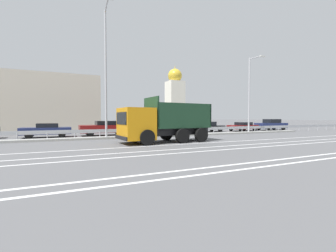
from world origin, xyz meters
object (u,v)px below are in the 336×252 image
object	(u,v)px
parked_car_4	(163,127)
parked_car_7	(271,125)
street_lamp_2	(250,92)
parked_car_2	(46,130)
median_road_sign	(196,124)
parked_car_3	(105,128)
church_tower	(175,98)
street_lamp_1	(106,68)
parked_car_5	(208,127)
parked_car_6	(243,126)
dump_truck	(155,125)

from	to	relation	value
parked_car_4	parked_car_7	bearing A→B (deg)	-89.75
street_lamp_2	parked_car_2	world-z (taller)	street_lamp_2
median_road_sign	parked_car_3	size ratio (longest dim) A/B	0.45
parked_car_2	church_tower	distance (m)	34.64
street_lamp_2	parked_car_4	world-z (taller)	street_lamp_2
street_lamp_1	parked_car_4	world-z (taller)	street_lamp_1
parked_car_4	church_tower	world-z (taller)	church_tower
street_lamp_2	parked_car_4	xyz separation A→B (m)	(-9.02, 4.33, -4.11)
parked_car_5	parked_car_7	xyz separation A→B (m)	(10.72, -0.59, 0.13)
parked_car_6	church_tower	size ratio (longest dim) A/B	0.31
parked_car_5	parked_car_4	bearing A→B (deg)	-89.88
street_lamp_1	parked_car_5	world-z (taller)	street_lamp_1
median_road_sign	church_tower	distance (m)	29.69
street_lamp_1	street_lamp_2	world-z (taller)	street_lamp_1
dump_truck	parked_car_3	xyz separation A→B (m)	(-2.19, 8.40, -0.50)
median_road_sign	church_tower	bearing A→B (deg)	67.68
parked_car_5	parked_car_7	bearing A→B (deg)	86.12
street_lamp_2	dump_truck	bearing A→B (deg)	-161.97
median_road_sign	dump_truck	bearing A→B (deg)	-144.26
parked_car_2	parked_car_7	distance (m)	28.92
street_lamp_1	parked_car_5	xyz separation A→B (m)	(13.44, 4.46, -5.33)
parked_car_3	street_lamp_2	bearing A→B (deg)	-106.09
parked_car_7	street_lamp_2	bearing A→B (deg)	120.56
parked_car_3	parked_car_6	bearing A→B (deg)	-92.09
church_tower	parked_car_3	bearing A→B (deg)	-130.20
dump_truck	median_road_sign	bearing A→B (deg)	-58.36
parked_car_5	parked_car_6	distance (m)	5.43
dump_truck	parked_car_5	xyz separation A→B (m)	(10.72, 8.81, -0.59)
street_lamp_2	parked_car_4	bearing A→B (deg)	154.35
street_lamp_1	parked_car_3	bearing A→B (deg)	82.54
parked_car_7	parked_car_4	bearing A→B (deg)	93.22
church_tower	parked_car_6	bearing A→B (deg)	-93.10
median_road_sign	parked_car_6	size ratio (longest dim) A/B	0.52
street_lamp_1	church_tower	xyz separation A→B (m)	(20.11, 27.21, 0.41)
parked_car_3	parked_car_4	xyz separation A→B (m)	(6.64, 0.32, -0.09)
median_road_sign	parked_car_7	size ratio (longest dim) A/B	0.48
parked_car_4	parked_car_5	world-z (taller)	parked_car_4
median_road_sign	parked_car_5	size ratio (longest dim) A/B	0.55
parked_car_5	median_road_sign	bearing A→B (deg)	-46.74
dump_truck	street_lamp_1	bearing A→B (deg)	27.90
dump_truck	street_lamp_2	size ratio (longest dim) A/B	0.81
parked_car_3	parked_car_6	size ratio (longest dim) A/B	1.15
dump_truck	parked_car_7	xyz separation A→B (m)	(21.44, 8.22, -0.47)
street_lamp_1	parked_car_2	xyz separation A→B (m)	(-4.76, 3.78, -5.31)
street_lamp_1	parked_car_5	size ratio (longest dim) A/B	2.65
dump_truck	parked_car_4	size ratio (longest dim) A/B	1.49
street_lamp_1	parked_car_3	distance (m)	6.63
parked_car_3	parked_car_7	xyz separation A→B (m)	(23.63, -0.18, 0.03)
parked_car_4	parked_car_7	xyz separation A→B (m)	(16.99, -0.50, 0.11)
dump_truck	street_lamp_1	xyz separation A→B (m)	(-2.72, 4.35, 4.73)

